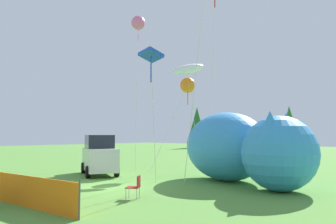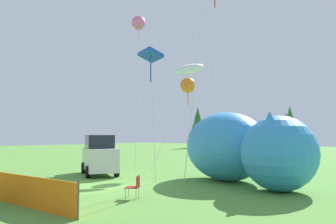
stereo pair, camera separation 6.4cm
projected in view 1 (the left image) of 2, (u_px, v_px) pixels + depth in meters
The scene contains 11 objects.
ground_plane at pixel (104, 187), 14.74m from camera, with size 120.00×120.00×0.00m, color #548C38.
parked_car at pixel (99, 155), 19.26m from camera, with size 4.14×3.17×2.34m.
folding_chair at pixel (135, 185), 12.03m from camera, with size 0.65×0.65×0.84m.
inflatable_cat at pixel (239, 150), 15.91m from camera, with size 8.09×5.42×3.50m.
safety_fence at pixel (12, 188), 11.23m from camera, with size 7.30×0.78×1.11m.
kite_pink_octopus at pixel (138, 23), 24.08m from camera, with size 1.95×2.01×11.10m.
kite_blue_box at pixel (151, 57), 15.46m from camera, with size 1.16×1.49×6.39m.
kite_white_ghost at pixel (189, 69), 21.48m from camera, with size 1.34×2.64×7.28m.
kite_orange_flower at pixel (188, 85), 21.62m from camera, with size 2.29×2.23×6.14m.
horizon_tree_west at pixel (289, 124), 40.06m from camera, with size 2.46×2.46×5.88m.
horizon_tree_mid at pixel (197, 123), 59.14m from camera, with size 3.09×3.09×7.37m.
Camera 1 is at (12.24, -9.04, 2.35)m, focal length 35.00 mm.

